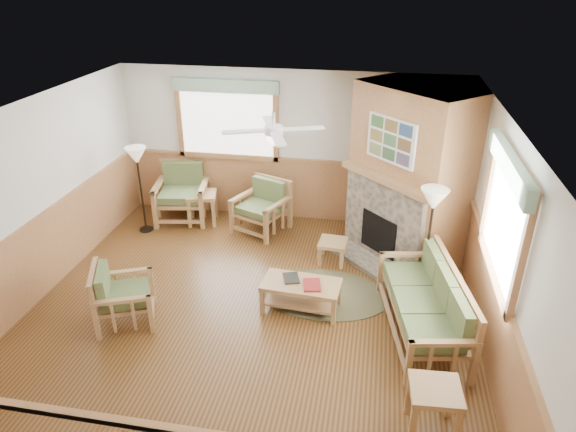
% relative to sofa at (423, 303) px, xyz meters
% --- Properties ---
extents(floor, '(6.00, 6.00, 0.01)m').
position_rel_sofa_xyz_m(floor, '(-2.25, 0.01, -0.45)').
color(floor, '#573618').
rests_on(floor, ground).
extents(ceiling, '(6.00, 6.00, 0.01)m').
position_rel_sofa_xyz_m(ceiling, '(-2.25, 0.01, 2.25)').
color(ceiling, white).
rests_on(ceiling, floor).
extents(wall_back, '(6.00, 0.02, 2.70)m').
position_rel_sofa_xyz_m(wall_back, '(-2.25, 3.01, 0.90)').
color(wall_back, silver).
rests_on(wall_back, floor).
extents(wall_front, '(6.00, 0.02, 2.70)m').
position_rel_sofa_xyz_m(wall_front, '(-2.25, -2.99, 0.90)').
color(wall_front, silver).
rests_on(wall_front, floor).
extents(wall_left, '(0.02, 6.00, 2.70)m').
position_rel_sofa_xyz_m(wall_left, '(-5.25, 0.01, 0.90)').
color(wall_left, silver).
rests_on(wall_left, floor).
extents(wall_right, '(0.02, 6.00, 2.70)m').
position_rel_sofa_xyz_m(wall_right, '(0.75, 0.01, 0.90)').
color(wall_right, silver).
rests_on(wall_right, floor).
extents(wainscot, '(6.00, 6.00, 1.10)m').
position_rel_sofa_xyz_m(wainscot, '(-2.25, 0.01, 0.10)').
color(wainscot, '#A46F43').
rests_on(wainscot, floor).
extents(fireplace, '(3.11, 3.11, 2.70)m').
position_rel_sofa_xyz_m(fireplace, '(-0.20, 2.06, 0.90)').
color(fireplace, '#A46F43').
rests_on(fireplace, floor).
extents(window_back, '(1.90, 0.16, 1.50)m').
position_rel_sofa_xyz_m(window_back, '(-3.35, 2.97, 2.08)').
color(window_back, white).
rests_on(window_back, wall_back).
extents(window_right, '(0.16, 1.90, 1.50)m').
position_rel_sofa_xyz_m(window_right, '(0.71, -0.19, 2.08)').
color(window_right, white).
rests_on(window_right, wall_right).
extents(ceiling_fan, '(1.59, 1.59, 0.36)m').
position_rel_sofa_xyz_m(ceiling_fan, '(-1.95, 0.31, 2.21)').
color(ceiling_fan, white).
rests_on(ceiling_fan, ceiling).
extents(sofa, '(2.05, 1.14, 0.89)m').
position_rel_sofa_xyz_m(sofa, '(0.00, 0.00, 0.00)').
color(sofa, '#A57B4D').
rests_on(sofa, floor).
extents(armchair_back_left, '(1.05, 1.05, 1.02)m').
position_rel_sofa_xyz_m(armchair_back_left, '(-4.15, 2.56, 0.06)').
color(armchair_back_left, '#A57B4D').
rests_on(armchair_back_left, floor).
extents(armchair_back_right, '(1.05, 1.05, 0.90)m').
position_rel_sofa_xyz_m(armchair_back_right, '(-2.63, 2.36, 0.00)').
color(armchair_back_right, '#A57B4D').
rests_on(armchair_back_right, floor).
extents(armchair_left, '(0.95, 0.95, 0.81)m').
position_rel_sofa_xyz_m(armchair_left, '(-3.80, -0.46, -0.04)').
color(armchair_left, '#A57B4D').
rests_on(armchair_left, floor).
extents(coffee_table, '(1.08, 0.60, 0.42)m').
position_rel_sofa_xyz_m(coffee_table, '(-1.58, 0.21, -0.24)').
color(coffee_table, '#A57B4D').
rests_on(coffee_table, floor).
extents(end_table_chairs, '(0.61, 0.59, 0.57)m').
position_rel_sofa_xyz_m(end_table_chairs, '(-3.75, 2.47, -0.16)').
color(end_table_chairs, '#A57B4D').
rests_on(end_table_chairs, floor).
extents(end_table_sofa, '(0.53, 0.51, 0.56)m').
position_rel_sofa_xyz_m(end_table_sofa, '(0.03, -1.57, -0.17)').
color(end_table_sofa, '#A57B4D').
rests_on(end_table_sofa, floor).
extents(footstool, '(0.45, 0.45, 0.37)m').
position_rel_sofa_xyz_m(footstool, '(-1.28, 1.51, -0.26)').
color(footstool, '#A57B4D').
rests_on(footstool, floor).
extents(braided_rug, '(2.47, 2.47, 0.01)m').
position_rel_sofa_xyz_m(braided_rug, '(-1.31, 0.60, -0.44)').
color(braided_rug, brown).
rests_on(braided_rug, floor).
extents(floor_lamp_left, '(0.45, 0.45, 1.55)m').
position_rel_sofa_xyz_m(floor_lamp_left, '(-4.64, 1.99, 0.33)').
color(floor_lamp_left, black).
rests_on(floor_lamp_left, floor).
extents(floor_lamp_right, '(0.44, 0.44, 1.63)m').
position_rel_sofa_xyz_m(floor_lamp_right, '(0.07, 0.89, 0.37)').
color(floor_lamp_right, black).
rests_on(floor_lamp_right, floor).
extents(book_red, '(0.27, 0.34, 0.03)m').
position_rel_sofa_xyz_m(book_red, '(-1.43, 0.16, 0.00)').
color(book_red, maroon).
rests_on(book_red, coffee_table).
extents(book_dark, '(0.27, 0.32, 0.03)m').
position_rel_sofa_xyz_m(book_dark, '(-1.73, 0.28, -0.00)').
color(book_dark, black).
rests_on(book_dark, coffee_table).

